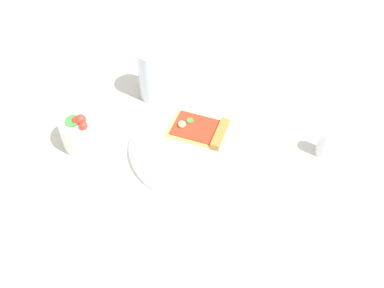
{
  "coord_description": "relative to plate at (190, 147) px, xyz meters",
  "views": [
    {
      "loc": [
        0.34,
        0.52,
        0.77
      ],
      "look_at": [
        -0.02,
        -0.0,
        0.03
      ],
      "focal_mm": 42.35,
      "sensor_mm": 36.0,
      "label": 1
    }
  ],
  "objects": [
    {
      "name": "ground_plane",
      "position": [
        0.03,
        0.01,
        -0.01
      ],
      "size": [
        2.4,
        2.4,
        0.0
      ],
      "primitive_type": "plane",
      "color": "beige",
      "rests_on": "ground"
    },
    {
      "name": "plate",
      "position": [
        0.0,
        0.0,
        0.0
      ],
      "size": [
        0.27,
        0.27,
        0.01
      ],
      "primitive_type": "cylinder",
      "color": "white",
      "rests_on": "ground_plane"
    },
    {
      "name": "pizza_slice_main",
      "position": [
        -0.04,
        -0.02,
        0.01
      ],
      "size": [
        0.14,
        0.15,
        0.02
      ],
      "color": "#E5B256",
      "rests_on": "plate"
    },
    {
      "name": "salad_bowl",
      "position": [
        0.18,
        -0.15,
        0.03
      ],
      "size": [
        0.1,
        0.1,
        0.09
      ],
      "color": "white",
      "rests_on": "ground_plane"
    },
    {
      "name": "soda_glass",
      "position": [
        -0.03,
        -0.19,
        0.06
      ],
      "size": [
        0.07,
        0.07,
        0.13
      ],
      "color": "silver",
      "rests_on": "ground_plane"
    },
    {
      "name": "paper_napkin",
      "position": [
        0.1,
        0.22,
        -0.01
      ],
      "size": [
        0.15,
        0.12,
        0.0
      ],
      "primitive_type": "cube",
      "rotation": [
        0.0,
        0.0,
        0.03
      ],
      "color": "white",
      "rests_on": "ground_plane"
    },
    {
      "name": "pepper_shaker",
      "position": [
        -0.23,
        0.17,
        0.03
      ],
      "size": [
        0.03,
        0.03,
        0.08
      ],
      "color": "silver",
      "rests_on": "ground_plane"
    }
  ]
}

